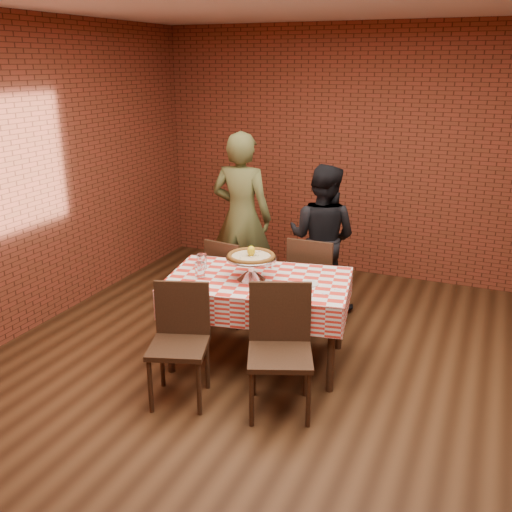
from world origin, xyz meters
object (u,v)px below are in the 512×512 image
Objects in this scene: water_glass_left at (200,270)px; diner_black at (322,238)px; chair_near_right at (280,353)px; chair_far_right at (314,280)px; pizza_stand at (251,268)px; table at (258,320)px; chair_near_left at (178,347)px; water_glass_right at (202,261)px; condiment_caddy at (269,261)px; diner_olive at (242,217)px; chair_far_left at (232,280)px; pizza at (251,257)px.

diner_black reaches higher than water_glass_left.
chair_far_right is (-0.23, 1.53, -0.01)m from chair_near_right.
pizza_stand is 0.43m from water_glass_left.
table is 3.47× the size of pizza_stand.
water_glass_left is 1.61m from diner_black.
chair_near_left is 2.20m from diner_black.
chair_near_left is at bearing -73.82° from water_glass_right.
chair_near_left is at bearing -107.98° from pizza_stand.
diner_olive is (-0.70, 0.96, 0.08)m from condiment_caddy.
diner_olive is at bearing -22.51° from chair_far_right.
table is 11.71× the size of condiment_caddy.
chair_far_left is 0.94× the size of chair_far_right.
chair_far_left is at bearing 15.80° from chair_far_right.
table is 0.53m from condiment_caddy.
diner_olive reaches higher than chair_far_left.
chair_near_right is (0.47, -0.93, -0.35)m from condiment_caddy.
pizza_stand is 0.28× the size of diner_black.
table is 0.79m from chair_near_right.
condiment_caddy is 0.08× the size of diner_black.
diner_olive reaches higher than diner_black.
condiment_caddy is (0.03, 0.32, -0.13)m from pizza.
pizza_stand reaches higher than chair_near_right.
condiment_caddy is (0.43, 0.46, -0.00)m from water_glass_left.
chair_near_right is 1.03× the size of chair_far_right.
water_glass_left reaches higher than chair_far_left.
pizza_stand is 1.37m from diner_black.
diner_olive is at bearing 83.18° from chair_near_left.
chair_near_left is (-0.28, -1.10, -0.37)m from condiment_caddy.
pizza_stand reaches higher than chair_far_left.
condiment_caddy is 1.10m from chair_near_right.
condiment_caddy is at bearing 94.80° from chair_near_right.
chair_far_right is at bearing 76.69° from chair_near_right.
pizza_stand is 0.47× the size of chair_near_left.
chair_near_right is (0.90, -0.47, -0.35)m from water_glass_left.
chair_near_right reaches higher than condiment_caddy.
pizza reaches higher than chair_near_right.
chair_far_right is (0.22, 0.88, 0.08)m from table.
water_glass_right is at bearing 46.87° from chair_far_right.
water_glass_left is 0.14× the size of chair_far_right.
water_glass_right is 0.58m from condiment_caddy.
diner_black is at bearing -177.48° from diner_olive.
diner_black is at bearing 81.69° from pizza_stand.
pizza is at bearing 115.93° from diner_olive.
chair_far_right is 0.60× the size of diner_black.
chair_near_left reaches higher than condiment_caddy.
water_glass_right reaches higher than chair_far_left.
condiment_caddy is at bearing 85.98° from diner_black.
pizza is 0.45m from water_glass_left.
chair_far_right is (0.67, 1.06, -0.37)m from water_glass_left.
chair_near_left is (-0.25, -0.78, -0.50)m from pizza.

